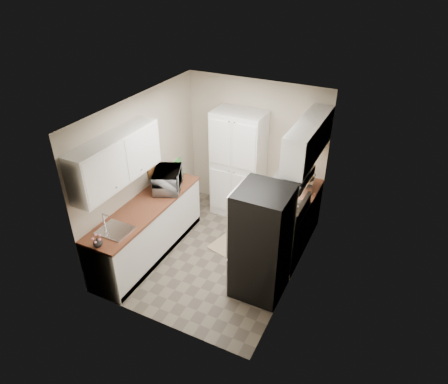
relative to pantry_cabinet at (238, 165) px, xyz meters
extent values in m
plane|color=#665B4C|center=(0.20, -1.32, -1.00)|extent=(3.20, 3.20, 0.00)
cube|color=beige|center=(0.20, 0.28, 0.25)|extent=(2.60, 0.04, 2.50)
cube|color=beige|center=(0.20, -2.92, 0.25)|extent=(2.60, 0.04, 2.50)
cube|color=beige|center=(-1.10, -1.32, 0.25)|extent=(0.04, 3.20, 2.50)
cube|color=beige|center=(1.50, -1.32, 0.25)|extent=(0.04, 3.20, 2.50)
cube|color=white|center=(0.20, -1.32, 1.50)|extent=(2.60, 3.20, 0.04)
cube|color=white|center=(-0.93, -2.07, 0.83)|extent=(0.33, 1.60, 0.70)
cube|color=white|center=(1.33, -0.50, 0.89)|extent=(0.33, 1.55, 0.58)
cube|color=#99999E|center=(1.27, -0.93, 0.52)|extent=(0.45, 0.76, 0.13)
cube|color=#B7B7BC|center=(-0.79, -2.47, -0.07)|extent=(0.45, 0.40, 0.02)
cube|color=brown|center=(-1.09, -1.12, 0.18)|extent=(0.02, 0.22, 0.22)
cube|color=white|center=(0.00, 0.00, 0.00)|extent=(0.90, 0.55, 2.00)
cube|color=white|center=(-0.79, -1.75, -0.56)|extent=(0.60, 2.30, 0.88)
cube|color=brown|center=(-0.79, -1.75, -0.10)|extent=(0.63, 2.33, 0.04)
cube|color=white|center=(1.19, -0.12, -0.56)|extent=(0.60, 0.80, 0.88)
cube|color=brown|center=(1.19, -0.12, -0.10)|extent=(0.63, 0.83, 0.04)
cube|color=#B7B7BC|center=(1.17, -0.93, -0.55)|extent=(0.64, 0.76, 0.90)
cube|color=black|center=(1.17, -0.93, -0.08)|extent=(0.66, 0.78, 0.03)
cube|color=black|center=(1.46, -0.93, 0.02)|extent=(0.06, 0.76, 0.22)
cube|color=pink|center=(0.80, -1.06, -0.45)|extent=(0.01, 0.16, 0.42)
cube|color=#EDE6C1|center=(0.80, -0.83, -0.45)|extent=(0.01, 0.16, 0.42)
cube|color=#B7B7BC|center=(1.14, -1.73, -0.15)|extent=(0.70, 0.72, 1.70)
imported|color=#B1B1B5|center=(-0.75, -1.15, 0.09)|extent=(0.63, 0.73, 0.34)
cylinder|color=black|center=(-0.94, -0.90, 0.07)|extent=(0.07, 0.07, 0.29)
imported|color=silver|center=(-0.77, -2.83, -0.01)|extent=(0.16, 0.16, 0.13)
cube|color=#2E8130|center=(-0.80, -0.76, 0.09)|extent=(0.03, 0.27, 0.33)
cube|color=silver|center=(1.28, -0.17, 0.02)|extent=(0.32, 0.38, 0.20)
cube|color=tan|center=(0.36, -0.88, -0.99)|extent=(0.74, 0.98, 0.01)
camera|label=1|loc=(2.59, -5.84, 3.31)|focal=32.00mm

